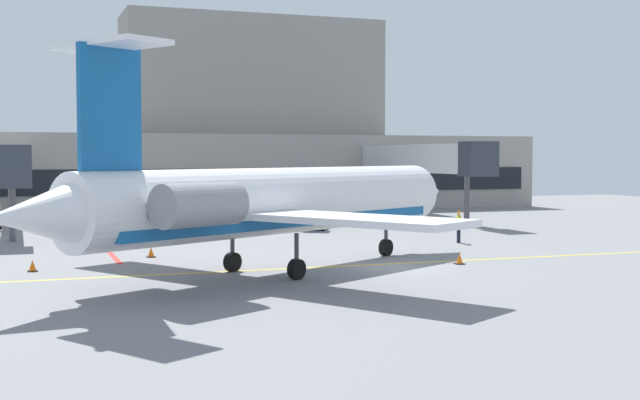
{
  "coord_description": "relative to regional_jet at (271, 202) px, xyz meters",
  "views": [
    {
      "loc": [
        -17.28,
        -37.24,
        5.43
      ],
      "look_at": [
        -1.76,
        6.12,
        3.0
      ],
      "focal_mm": 47.65,
      "sensor_mm": 36.0,
      "label": 1
    }
  ],
  "objects": [
    {
      "name": "safety_cone_alpha",
      "position": [
        -4.23,
        8.34,
        -3.07
      ],
      "size": [
        0.47,
        0.47,
        0.55
      ],
      "color": "orange",
      "rests_on": "ground"
    },
    {
      "name": "ground",
      "position": [
        6.37,
        0.19,
        -3.36
      ],
      "size": [
        120.0,
        120.0,
        0.11
      ],
      "color": "slate"
    },
    {
      "name": "safety_cone_charlie",
      "position": [
        -10.29,
        4.57,
        -3.07
      ],
      "size": [
        0.47,
        0.47,
        0.55
      ],
      "color": "orange",
      "rests_on": "ground"
    },
    {
      "name": "jet_bridge_east",
      "position": [
        21.93,
        28.43,
        1.79
      ],
      "size": [
        2.4,
        22.0,
        6.48
      ],
      "color": "silver",
      "rests_on": "ground"
    },
    {
      "name": "terminal_building",
      "position": [
        7.35,
        46.97,
        3.32
      ],
      "size": [
        71.11,
        13.12,
        19.57
      ],
      "color": "gray",
      "rests_on": "ground"
    },
    {
      "name": "regional_jet",
      "position": [
        0.0,
        0.0,
        0.0
      ],
      "size": [
        25.93,
        20.12,
        9.62
      ],
      "color": "white",
      "rests_on": "ground"
    },
    {
      "name": "fuel_tank",
      "position": [
        0.18,
        26.43,
        -2.09
      ],
      "size": [
        8.14,
        2.01,
        2.15
      ],
      "color": "white",
      "rests_on": "ground"
    },
    {
      "name": "marshaller",
      "position": [
        14.88,
        9.42,
        -2.27
      ],
      "size": [
        0.63,
        0.67,
        2.03
      ],
      "color": "#191E33",
      "rests_on": "ground"
    },
    {
      "name": "pushback_tractor",
      "position": [
        9.41,
        21.38,
        -2.38
      ],
      "size": [
        3.44,
        4.36,
        2.03
      ],
      "color": "#1E4CB2",
      "rests_on": "ground"
    },
    {
      "name": "safety_cone_bravo",
      "position": [
        9.84,
        0.23,
        -3.07
      ],
      "size": [
        0.47,
        0.47,
        0.55
      ],
      "color": "orange",
      "rests_on": "ground"
    },
    {
      "name": "jet_bridge_west",
      "position": [
        -11.23,
        27.83,
        1.38
      ],
      "size": [
        2.4,
        23.18,
        6.06
      ],
      "color": "silver",
      "rests_on": "ground"
    }
  ]
}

